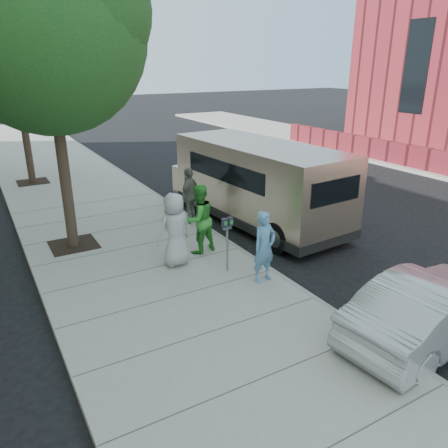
% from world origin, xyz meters
% --- Properties ---
extents(ground, '(120.00, 120.00, 0.00)m').
position_xyz_m(ground, '(0.00, 0.00, 0.00)').
color(ground, black).
rests_on(ground, ground).
extents(sidewalk, '(5.00, 60.00, 0.15)m').
position_xyz_m(sidewalk, '(-1.00, 0.00, 0.07)').
color(sidewalk, gray).
rests_on(sidewalk, ground).
extents(curb_face, '(0.12, 60.00, 0.16)m').
position_xyz_m(curb_face, '(1.44, 0.00, 0.07)').
color(curb_face, gray).
rests_on(curb_face, ground).
extents(tree_near, '(4.62, 4.60, 7.53)m').
position_xyz_m(tree_near, '(-2.25, 2.40, 5.55)').
color(tree_near, black).
rests_on(tree_near, sidewalk).
extents(tree_far, '(3.92, 3.80, 6.49)m').
position_xyz_m(tree_far, '(-2.25, 10.00, 4.88)').
color(tree_far, black).
rests_on(tree_far, sidewalk).
extents(parking_meter, '(0.28, 0.11, 1.32)m').
position_xyz_m(parking_meter, '(0.49, -1.01, 1.11)').
color(parking_meter, gray).
rests_on(parking_meter, sidewalk).
extents(van, '(2.71, 6.86, 2.50)m').
position_xyz_m(van, '(3.18, 1.82, 1.32)').
color(van, '#CFB094').
rests_on(van, ground).
extents(sedan, '(4.05, 1.81, 1.29)m').
position_xyz_m(sedan, '(2.37, -4.99, 0.65)').
color(sedan, '#A8ACAF').
rests_on(sedan, ground).
extents(person_officer, '(0.64, 0.46, 1.62)m').
position_xyz_m(person_officer, '(0.96, -1.81, 0.96)').
color(person_officer, '#5790B9').
rests_on(person_officer, sidewalk).
extents(person_green_shirt, '(0.98, 0.83, 1.79)m').
position_xyz_m(person_green_shirt, '(0.44, 0.31, 1.05)').
color(person_green_shirt, green).
rests_on(person_green_shirt, sidewalk).
extents(person_gray_shirt, '(0.95, 0.70, 1.79)m').
position_xyz_m(person_gray_shirt, '(-0.40, -0.08, 1.04)').
color(person_gray_shirt, '#AEAEB1').
rests_on(person_gray_shirt, sidewalk).
extents(person_striped_polo, '(1.05, 0.94, 1.71)m').
position_xyz_m(person_striped_polo, '(1.20, 2.44, 1.00)').
color(person_striped_polo, slate).
rests_on(person_striped_polo, sidewalk).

